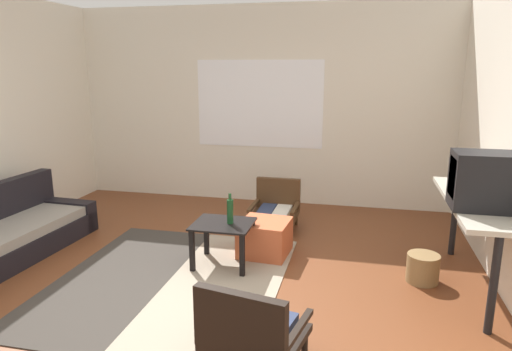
{
  "coord_description": "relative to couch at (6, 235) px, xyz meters",
  "views": [
    {
      "loc": [
        1.38,
        -3.24,
        1.89
      ],
      "look_at": [
        0.4,
        1.06,
        0.84
      ],
      "focal_mm": 32.29,
      "sensor_mm": 36.0,
      "label": 1
    }
  ],
  "objects": [
    {
      "name": "ottoman_orange",
      "position": [
        2.56,
        0.61,
        -0.04
      ],
      "size": [
        0.52,
        0.52,
        0.36
      ],
      "primitive_type": "cube",
      "rotation": [
        0.0,
        0.0,
        -0.08
      ],
      "color": "#BC5633",
      "rests_on": "ground"
    },
    {
      "name": "clay_vase",
      "position": [
        4.43,
        0.62,
        0.69
      ],
      "size": [
        0.23,
        0.23,
        0.29
      ],
      "color": "#935B38",
      "rests_on": "console_shelf"
    },
    {
      "name": "ground_plane",
      "position": [
        2.08,
        -0.48,
        -0.22
      ],
      "size": [
        7.8,
        7.8,
        0.0
      ],
      "primitive_type": "plane",
      "color": "brown"
    },
    {
      "name": "glass_bottle",
      "position": [
        2.29,
        0.28,
        0.34
      ],
      "size": [
        0.06,
        0.06,
        0.29
      ],
      "color": "#194723",
      "rests_on": "coffee_table"
    },
    {
      "name": "wicker_basket",
      "position": [
        4.06,
        0.33,
        -0.09
      ],
      "size": [
        0.28,
        0.28,
        0.26
      ],
      "primitive_type": "cylinder",
      "color": "olive",
      "rests_on": "ground"
    },
    {
      "name": "crt_television",
      "position": [
        4.43,
        0.05,
        0.8
      ],
      "size": [
        0.51,
        0.35,
        0.45
      ],
      "color": "black",
      "rests_on": "console_shelf"
    },
    {
      "name": "armchair_striped_foreground",
      "position": [
        2.84,
        -1.19,
        0.05
      ],
      "size": [
        0.7,
        0.65,
        0.59
      ],
      "color": "black",
      "rests_on": "ground"
    },
    {
      "name": "armchair_by_window",
      "position": [
        2.52,
        1.45,
        0.04
      ],
      "size": [
        0.54,
        0.54,
        0.57
      ],
      "color": "#472D19",
      "rests_on": "ground"
    },
    {
      "name": "console_shelf",
      "position": [
        4.43,
        0.31,
        0.5
      ],
      "size": [
        0.46,
        1.6,
        0.8
      ],
      "color": "#B2AD9E",
      "rests_on": "ground"
    },
    {
      "name": "couch",
      "position": [
        0.0,
        0.0,
        0.0
      ],
      "size": [
        0.83,
        1.92,
        0.7
      ],
      "color": "black",
      "rests_on": "ground"
    },
    {
      "name": "far_wall_with_window",
      "position": [
        2.08,
        2.58,
        1.13
      ],
      "size": [
        5.6,
        0.13,
        2.7
      ],
      "color": "silver",
      "rests_on": "ground"
    },
    {
      "name": "area_rug",
      "position": [
        1.84,
        -0.17,
        -0.21
      ],
      "size": [
        1.99,
        2.37,
        0.01
      ],
      "color": "#38332D",
      "rests_on": "ground"
    },
    {
      "name": "coffee_table",
      "position": [
        2.22,
        0.27,
        0.12
      ],
      "size": [
        0.56,
        0.49,
        0.43
      ],
      "color": "black",
      "rests_on": "ground"
    }
  ]
}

